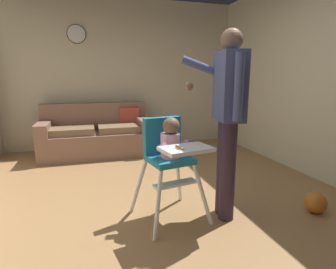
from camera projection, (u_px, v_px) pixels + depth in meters
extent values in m
cube|color=#A4794C|center=(165.00, 214.00, 2.73)|extent=(5.85, 7.22, 0.10)
cube|color=beige|center=(123.00, 74.00, 5.11)|extent=(5.05, 0.06, 2.71)
cube|color=beige|center=(327.00, 73.00, 3.33)|extent=(0.06, 6.22, 2.71)
cube|color=#876252|center=(97.00, 143.00, 4.65)|extent=(1.80, 0.84, 0.40)
cube|color=#876252|center=(95.00, 116.00, 4.87)|extent=(1.80, 0.22, 0.46)
cube|color=#876252|center=(44.00, 128.00, 4.36)|extent=(0.20, 0.84, 0.20)
cube|color=#876252|center=(143.00, 124.00, 4.81)|extent=(0.20, 0.84, 0.20)
cube|color=#806247|center=(72.00, 130.00, 4.44)|extent=(0.69, 0.60, 0.11)
cube|color=#806247|center=(119.00, 128.00, 4.65)|extent=(0.69, 0.60, 0.11)
cube|color=#B24238|center=(129.00, 117.00, 4.92)|extent=(0.35, 0.12, 0.34)
cylinder|color=white|center=(158.00, 205.00, 2.23)|extent=(0.14, 0.19, 0.56)
cylinder|color=white|center=(203.00, 195.00, 2.42)|extent=(0.19, 0.14, 0.56)
cylinder|color=white|center=(139.00, 186.00, 2.61)|extent=(0.19, 0.14, 0.56)
cylinder|color=white|center=(179.00, 179.00, 2.81)|extent=(0.14, 0.19, 0.56)
cube|color=teal|center=(169.00, 159.00, 2.46)|extent=(0.42, 0.42, 0.05)
cube|color=teal|center=(162.00, 135.00, 2.55)|extent=(0.37, 0.14, 0.34)
cube|color=white|center=(186.00, 149.00, 2.17)|extent=(0.44, 0.33, 0.03)
cube|color=white|center=(175.00, 184.00, 2.40)|extent=(0.41, 0.17, 0.02)
cylinder|color=#DFA8C4|center=(171.00, 145.00, 2.41)|extent=(0.20, 0.20, 0.22)
sphere|color=brown|center=(171.00, 126.00, 2.37)|extent=(0.15, 0.15, 0.15)
cylinder|color=#DFA8C4|center=(162.00, 146.00, 2.33)|extent=(0.07, 0.15, 0.10)
cylinder|color=#DFA8C4|center=(183.00, 144.00, 2.42)|extent=(0.07, 0.15, 0.10)
cylinder|color=#C67A23|center=(179.00, 147.00, 2.14)|extent=(0.03, 0.13, 0.01)
cube|color=white|center=(183.00, 148.00, 2.08)|extent=(0.01, 0.03, 0.02)
cylinder|color=#362738|center=(224.00, 167.00, 2.58)|extent=(0.14, 0.14, 0.92)
cylinder|color=#362738|center=(228.00, 172.00, 2.46)|extent=(0.14, 0.14, 0.92)
cube|color=#404877|center=(229.00, 86.00, 2.37)|extent=(0.28, 0.43, 0.59)
sphere|color=brown|center=(232.00, 40.00, 2.29)|extent=(0.19, 0.19, 0.19)
cylinder|color=#404877|center=(206.00, 69.00, 2.50)|extent=(0.48, 0.17, 0.23)
sphere|color=brown|center=(189.00, 86.00, 2.52)|extent=(0.08, 0.08, 0.08)
cylinder|color=#404877|center=(239.00, 87.00, 2.13)|extent=(0.07, 0.07, 0.53)
sphere|color=orange|center=(316.00, 202.00, 2.65)|extent=(0.21, 0.21, 0.21)
cylinder|color=white|center=(76.00, 34.00, 4.71)|extent=(0.30, 0.03, 0.30)
cylinder|color=black|center=(76.00, 34.00, 4.72)|extent=(0.32, 0.02, 0.32)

